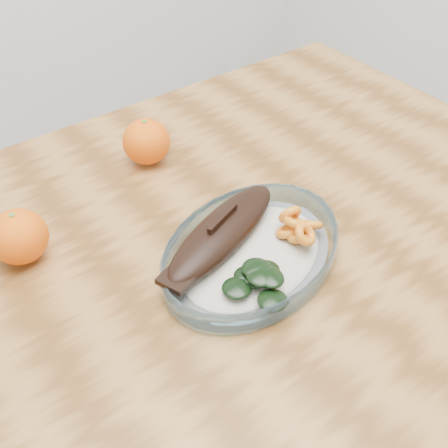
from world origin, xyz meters
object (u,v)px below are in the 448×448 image
(orange_left, at_px, (19,237))
(orange_right, at_px, (146,142))
(dining_table, at_px, (199,308))
(plated_meal, at_px, (251,249))

(orange_left, relative_size, orange_right, 1.00)
(dining_table, height_order, orange_right, orange_right)
(orange_left, height_order, orange_right, same)
(plated_meal, height_order, orange_right, plated_meal)
(orange_right, bearing_deg, plated_meal, -91.61)
(dining_table, xyz_separation_m, orange_right, (0.06, 0.23, 0.14))
(dining_table, relative_size, plated_meal, 2.00)
(plated_meal, bearing_deg, dining_table, 125.51)
(plated_meal, xyz_separation_m, orange_left, (-0.23, 0.18, 0.02))
(plated_meal, bearing_deg, orange_right, 72.98)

